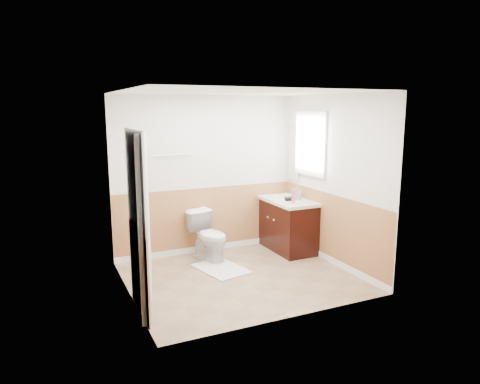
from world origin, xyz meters
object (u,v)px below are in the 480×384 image
toilet (209,236)px  soap_dispenser (298,193)px  lotion_bottle (294,196)px  vanity_cabinet (287,226)px  bath_mat (221,269)px

toilet → soap_dispenser: bearing=-19.9°
toilet → lotion_bottle: size_ratio=3.40×
vanity_cabinet → soap_dispenser: (0.12, -0.12, 0.55)m
lotion_bottle → vanity_cabinet: bearing=74.0°
vanity_cabinet → toilet: bearing=177.7°
vanity_cabinet → soap_dispenser: bearing=-44.0°
toilet → lotion_bottle: (1.24, -0.40, 0.59)m
toilet → bath_mat: bearing=-103.3°
bath_mat → lotion_bottle: bearing=3.2°
toilet → vanity_cabinet: size_ratio=0.68×
bath_mat → soap_dispenser: 1.77m
vanity_cabinet → lotion_bottle: 0.67m
lotion_bottle → soap_dispenser: size_ratio=1.07×
vanity_cabinet → lotion_bottle: lotion_bottle is taller
toilet → vanity_cabinet: vanity_cabinet is taller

